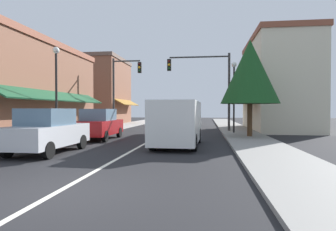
% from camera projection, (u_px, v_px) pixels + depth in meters
% --- Properties ---
extents(ground_plane, '(80.00, 80.00, 0.00)m').
position_uv_depth(ground_plane, '(168.00, 131.00, 23.89)').
color(ground_plane, black).
extents(sidewalk_left, '(2.60, 56.00, 0.12)m').
position_uv_depth(sidewalk_left, '(104.00, 129.00, 24.61)').
color(sidewalk_left, '#A39E99').
rests_on(sidewalk_left, ground).
extents(sidewalk_right, '(2.60, 56.00, 0.12)m').
position_uv_depth(sidewalk_right, '(237.00, 131.00, 23.17)').
color(sidewalk_right, gray).
rests_on(sidewalk_right, ground).
extents(lane_center_stripe, '(0.14, 52.00, 0.01)m').
position_uv_depth(lane_center_stripe, '(168.00, 131.00, 23.89)').
color(lane_center_stripe, silver).
rests_on(lane_center_stripe, ground).
extents(storefront_left_block, '(6.29, 14.20, 6.29)m').
position_uv_depth(storefront_left_block, '(16.00, 88.00, 19.09)').
color(storefront_left_block, brown).
rests_on(storefront_left_block, ground).
extents(storefront_right_block, '(5.77, 10.20, 7.71)m').
position_uv_depth(storefront_right_block, '(277.00, 84.00, 24.62)').
color(storefront_right_block, beige).
rests_on(storefront_right_block, ground).
extents(storefront_far_left, '(6.62, 8.20, 7.83)m').
position_uv_depth(storefront_far_left, '(101.00, 91.00, 34.96)').
color(storefront_far_left, brown).
rests_on(storefront_far_left, ground).
extents(parked_car_nearest_left, '(1.81, 4.11, 1.77)m').
position_uv_depth(parked_car_nearest_left, '(48.00, 131.00, 11.57)').
color(parked_car_nearest_left, '#B7BABF').
rests_on(parked_car_nearest_left, ground).
extents(parked_car_second_left, '(1.85, 4.13, 1.77)m').
position_uv_depth(parked_car_second_left, '(99.00, 124.00, 16.83)').
color(parked_car_second_left, maroon).
rests_on(parked_car_second_left, ground).
extents(van_in_lane, '(2.11, 5.23, 2.12)m').
position_uv_depth(van_in_lane, '(178.00, 122.00, 13.81)').
color(van_in_lane, silver).
rests_on(van_in_lane, ground).
extents(traffic_signal_mast_arm, '(4.82, 0.50, 6.04)m').
position_uv_depth(traffic_signal_mast_arm, '(208.00, 79.00, 22.37)').
color(traffic_signal_mast_arm, '#333333').
rests_on(traffic_signal_mast_arm, ground).
extents(traffic_signal_left_corner, '(2.58, 0.50, 6.10)m').
position_uv_depth(traffic_signal_left_corner, '(122.00, 83.00, 24.78)').
color(traffic_signal_left_corner, '#333333').
rests_on(traffic_signal_left_corner, ground).
extents(street_lamp_left_near, '(0.36, 0.36, 5.05)m').
position_uv_depth(street_lamp_left_near, '(56.00, 79.00, 15.49)').
color(street_lamp_left_near, black).
rests_on(street_lamp_left_near, ground).
extents(street_lamp_right_mid, '(0.36, 0.36, 5.05)m').
position_uv_depth(street_lamp_right_mid, '(234.00, 86.00, 20.42)').
color(street_lamp_right_mid, black).
rests_on(street_lamp_right_mid, ground).
extents(tree_right_near, '(3.52, 3.52, 5.96)m').
position_uv_depth(tree_right_near, '(250.00, 72.00, 17.65)').
color(tree_right_near, '#4C331E').
rests_on(tree_right_near, ground).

